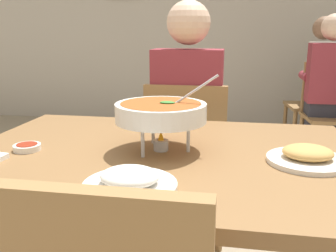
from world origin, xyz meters
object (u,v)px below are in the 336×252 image
(appetizer_plate, at_px, (307,156))
(chair_bg_middle, at_px, (328,107))
(chair_diner_main, at_px, (187,154))
(diner_main, at_px, (188,110))
(patron_bg_right, at_px, (324,76))
(curry_bowl, at_px, (161,113))
(chair_bg_right, at_px, (320,99))
(dining_table_main, at_px, (160,181))
(rice_plate, at_px, (130,181))
(patron_bg_middle, at_px, (328,81))
(sauce_dish, at_px, (27,147))

(appetizer_plate, distance_m, chair_bg_middle, 2.40)
(chair_diner_main, height_order, diner_main, diner_main)
(patron_bg_right, bearing_deg, curry_bowl, -112.50)
(curry_bowl, relative_size, chair_bg_right, 0.37)
(dining_table_main, xyz_separation_m, chair_bg_right, (1.11, 2.72, -0.15))
(dining_table_main, bearing_deg, curry_bowl, 80.80)
(curry_bowl, relative_size, appetizer_plate, 1.39)
(diner_main, xyz_separation_m, patron_bg_right, (1.12, 1.92, 0.00))
(curry_bowl, distance_m, chair_bg_right, 2.95)
(appetizer_plate, relative_size, chair_bg_middle, 0.27)
(dining_table_main, relative_size, rice_plate, 5.49)
(curry_bowl, bearing_deg, appetizer_plate, -5.67)
(chair_diner_main, distance_m, patron_bg_middle, 1.81)
(rice_plate, height_order, chair_bg_right, chair_bg_right)
(chair_diner_main, relative_size, chair_bg_right, 1.00)
(diner_main, xyz_separation_m, sauce_dish, (-0.44, -0.85, 0.03))
(diner_main, xyz_separation_m, appetizer_plate, (0.46, -0.82, 0.04))
(appetizer_plate, xyz_separation_m, patron_bg_right, (0.66, 2.74, -0.04))
(curry_bowl, xyz_separation_m, sauce_dish, (-0.44, -0.08, -0.12))
(appetizer_plate, xyz_separation_m, chair_bg_right, (0.65, 2.75, -0.28))
(sauce_dish, distance_m, patron_bg_middle, 2.73)
(chair_diner_main, xyz_separation_m, rice_plate, (-0.02, -1.07, 0.28))
(chair_bg_middle, bearing_deg, dining_table_main, -115.45)
(diner_main, distance_m, appetizer_plate, 0.94)
(chair_bg_right, relative_size, patron_bg_right, 0.69)
(appetizer_plate, xyz_separation_m, patron_bg_middle, (0.59, 2.25, -0.04))
(rice_plate, bearing_deg, chair_diner_main, 89.06)
(dining_table_main, xyz_separation_m, chair_bg_middle, (1.08, 2.27, -0.15))
(curry_bowl, distance_m, chair_bg_middle, 2.53)
(dining_table_main, height_order, appetizer_plate, appetizer_plate)
(dining_table_main, distance_m, rice_plate, 0.34)
(rice_plate, distance_m, sauce_dish, 0.49)
(chair_diner_main, height_order, appetizer_plate, chair_diner_main)
(diner_main, relative_size, chair_bg_middle, 1.46)
(sauce_dish, height_order, chair_bg_right, chair_bg_right)
(rice_plate, height_order, sauce_dish, rice_plate)
(rice_plate, bearing_deg, patron_bg_right, 69.37)
(diner_main, bearing_deg, dining_table_main, -90.00)
(curry_bowl, xyz_separation_m, patron_bg_right, (1.12, 2.70, -0.15))
(diner_main, distance_m, patron_bg_middle, 1.77)
(chair_diner_main, height_order, curry_bowl, curry_bowl)
(sauce_dish, bearing_deg, dining_table_main, 8.34)
(chair_diner_main, xyz_separation_m, patron_bg_middle, (1.04, 1.46, 0.24))
(diner_main, bearing_deg, patron_bg_middle, 53.88)
(rice_plate, distance_m, appetizer_plate, 0.55)
(curry_bowl, bearing_deg, rice_plate, -93.44)
(rice_plate, bearing_deg, curry_bowl, 86.56)
(dining_table_main, height_order, chair_diner_main, chair_diner_main)
(chair_bg_middle, bearing_deg, patron_bg_middle, -125.74)
(rice_plate, bearing_deg, sauce_dish, 149.98)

